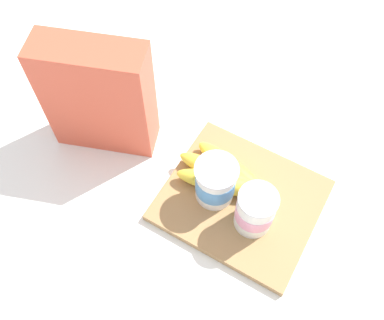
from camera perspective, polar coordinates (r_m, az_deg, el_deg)
ground_plane at (r=0.83m, az=6.43°, el=-5.55°), size 2.40×2.40×0.00m
cutting_board at (r=0.82m, az=6.48°, el=-5.31°), size 0.28×0.25×0.02m
cereal_box at (r=0.82m, az=-12.24°, el=8.03°), size 0.21×0.14×0.25m
yogurt_cup_front at (r=0.76m, az=8.34°, el=-6.63°), size 0.07×0.07×0.10m
yogurt_cup_back at (r=0.78m, az=3.12°, el=-2.91°), size 0.08×0.08×0.09m
banana_bunch at (r=0.81m, az=4.25°, el=-2.13°), size 0.19×0.12×0.04m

